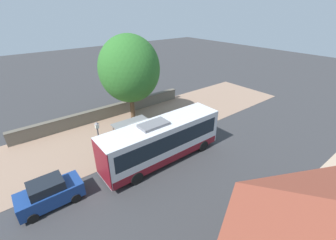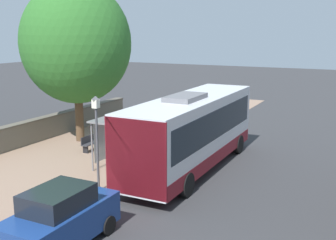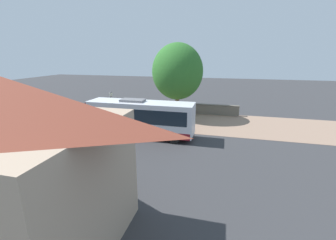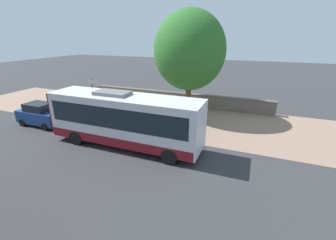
{
  "view_description": "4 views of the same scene",
  "coord_description": "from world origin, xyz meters",
  "px_view_note": "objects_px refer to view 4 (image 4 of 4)",
  "views": [
    {
      "loc": [
        14.4,
        -9.07,
        11.64
      ],
      "look_at": [
        -0.53,
        2.65,
        2.01
      ],
      "focal_mm": 24.0,
      "sensor_mm": 36.0,
      "label": 1
    },
    {
      "loc": [
        9.52,
        -17.61,
        6.51
      ],
      "look_at": [
        -0.02,
        1.43,
        2.0
      ],
      "focal_mm": 45.0,
      "sensor_mm": 36.0,
      "label": 2
    },
    {
      "loc": [
        21.78,
        7.99,
        7.84
      ],
      "look_at": [
        -0.25,
        2.37,
        1.24
      ],
      "focal_mm": 24.0,
      "sensor_mm": 36.0,
      "label": 3
    },
    {
      "loc": [
        13.74,
        7.98,
        7.09
      ],
      "look_at": [
        0.48,
        2.7,
        1.72
      ],
      "focal_mm": 24.0,
      "sensor_mm": 36.0,
      "label": 4
    }
  ],
  "objects_px": {
    "bus": "(124,119)",
    "bench": "(167,112)",
    "pedestrian": "(184,131)",
    "shade_tree": "(190,51)",
    "bus_shelter": "(139,102)",
    "street_lamp_near": "(94,98)",
    "parked_car_behind_bus": "(41,115)"
  },
  "relations": [
    {
      "from": "bench",
      "to": "street_lamp_near",
      "type": "height_order",
      "value": "street_lamp_near"
    },
    {
      "from": "bus_shelter",
      "to": "parked_car_behind_bus",
      "type": "bearing_deg",
      "value": -69.23
    },
    {
      "from": "shade_tree",
      "to": "street_lamp_near",
      "type": "bearing_deg",
      "value": -46.84
    },
    {
      "from": "shade_tree",
      "to": "bus_shelter",
      "type": "bearing_deg",
      "value": -31.21
    },
    {
      "from": "bus",
      "to": "bus_shelter",
      "type": "height_order",
      "value": "bus"
    },
    {
      "from": "bus_shelter",
      "to": "bench",
      "type": "xyz_separation_m",
      "value": [
        -2.72,
        1.35,
        -1.55
      ]
    },
    {
      "from": "bus",
      "to": "bench",
      "type": "height_order",
      "value": "bus"
    },
    {
      "from": "pedestrian",
      "to": "bench",
      "type": "relative_size",
      "value": 1.18
    },
    {
      "from": "shade_tree",
      "to": "parked_car_behind_bus",
      "type": "relative_size",
      "value": 2.39
    },
    {
      "from": "pedestrian",
      "to": "parked_car_behind_bus",
      "type": "relative_size",
      "value": 0.44
    },
    {
      "from": "bus",
      "to": "shade_tree",
      "type": "distance_m",
      "value": 9.25
    },
    {
      "from": "pedestrian",
      "to": "shade_tree",
      "type": "bearing_deg",
      "value": -164.94
    },
    {
      "from": "bus_shelter",
      "to": "bench",
      "type": "height_order",
      "value": "bus_shelter"
    },
    {
      "from": "bus_shelter",
      "to": "shade_tree",
      "type": "xyz_separation_m",
      "value": [
        -4.62,
        2.8,
        3.8
      ]
    },
    {
      "from": "bus",
      "to": "bench",
      "type": "bearing_deg",
      "value": 175.67
    },
    {
      "from": "pedestrian",
      "to": "street_lamp_near",
      "type": "xyz_separation_m",
      "value": [
        -0.72,
        -8.01,
        1.37
      ]
    },
    {
      "from": "bench",
      "to": "shade_tree",
      "type": "height_order",
      "value": "shade_tree"
    },
    {
      "from": "bench",
      "to": "shade_tree",
      "type": "distance_m",
      "value": 5.87
    },
    {
      "from": "bus_shelter",
      "to": "street_lamp_near",
      "type": "relative_size",
      "value": 0.81
    },
    {
      "from": "bench",
      "to": "parked_car_behind_bus",
      "type": "relative_size",
      "value": 0.37
    },
    {
      "from": "bus_shelter",
      "to": "bench",
      "type": "relative_size",
      "value": 2.22
    },
    {
      "from": "shade_tree",
      "to": "parked_car_behind_bus",
      "type": "bearing_deg",
      "value": -54.32
    },
    {
      "from": "pedestrian",
      "to": "street_lamp_near",
      "type": "relative_size",
      "value": 0.43
    },
    {
      "from": "bus",
      "to": "parked_car_behind_bus",
      "type": "bearing_deg",
      "value": -94.1
    },
    {
      "from": "pedestrian",
      "to": "shade_tree",
      "type": "distance_m",
      "value": 8.34
    },
    {
      "from": "bus",
      "to": "pedestrian",
      "type": "relative_size",
      "value": 6.05
    },
    {
      "from": "pedestrian",
      "to": "parked_car_behind_bus",
      "type": "bearing_deg",
      "value": -85.5
    },
    {
      "from": "street_lamp_near",
      "to": "pedestrian",
      "type": "bearing_deg",
      "value": 84.83
    },
    {
      "from": "bench",
      "to": "parked_car_behind_bus",
      "type": "bearing_deg",
      "value": -58.07
    },
    {
      "from": "parked_car_behind_bus",
      "to": "bus_shelter",
      "type": "bearing_deg",
      "value": 110.77
    },
    {
      "from": "shade_tree",
      "to": "bus",
      "type": "bearing_deg",
      "value": -13.27
    },
    {
      "from": "bus_shelter",
      "to": "pedestrian",
      "type": "bearing_deg",
      "value": 66.82
    }
  ]
}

